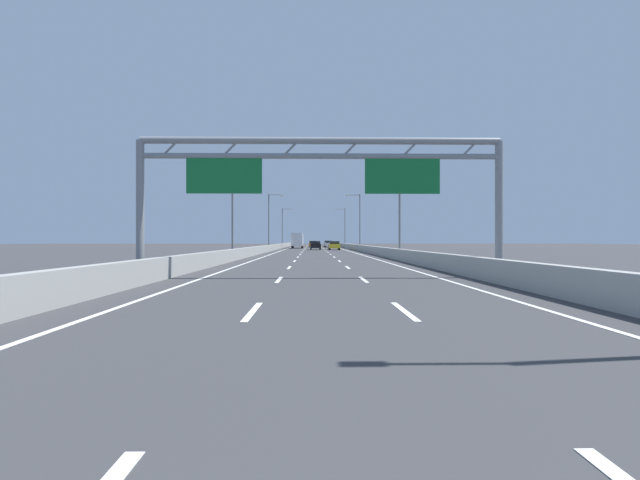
% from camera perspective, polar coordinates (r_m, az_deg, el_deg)
% --- Properties ---
extents(ground_plane, '(260.00, 260.00, 0.00)m').
position_cam_1_polar(ground_plane, '(98.83, -0.72, -0.99)').
color(ground_plane, '#38383A').
extents(lane_dash_left_1, '(0.16, 3.00, 0.01)m').
position_cam_1_polar(lane_dash_left_1, '(11.53, -8.04, -8.43)').
color(lane_dash_left_1, white).
rests_on(lane_dash_left_1, ground_plane).
extents(lane_dash_left_2, '(0.16, 3.00, 0.01)m').
position_cam_1_polar(lane_dash_left_2, '(20.43, -4.91, -4.75)').
color(lane_dash_left_2, white).
rests_on(lane_dash_left_2, ground_plane).
extents(lane_dash_left_3, '(0.16, 3.00, 0.01)m').
position_cam_1_polar(lane_dash_left_3, '(29.40, -3.70, -3.30)').
color(lane_dash_left_3, white).
rests_on(lane_dash_left_3, ground_plane).
extents(lane_dash_left_4, '(0.16, 3.00, 0.01)m').
position_cam_1_polar(lane_dash_left_4, '(38.38, -3.05, -2.53)').
color(lane_dash_left_4, white).
rests_on(lane_dash_left_4, ground_plane).
extents(lane_dash_left_5, '(0.16, 3.00, 0.01)m').
position_cam_1_polar(lane_dash_left_5, '(47.37, -2.65, -2.05)').
color(lane_dash_left_5, white).
rests_on(lane_dash_left_5, ground_plane).
extents(lane_dash_left_6, '(0.16, 3.00, 0.01)m').
position_cam_1_polar(lane_dash_left_6, '(56.36, -2.38, -1.72)').
color(lane_dash_left_6, white).
rests_on(lane_dash_left_6, ground_plane).
extents(lane_dash_left_7, '(0.16, 3.00, 0.01)m').
position_cam_1_polar(lane_dash_left_7, '(65.35, -2.18, -1.49)').
color(lane_dash_left_7, white).
rests_on(lane_dash_left_7, ground_plane).
extents(lane_dash_left_8, '(0.16, 3.00, 0.01)m').
position_cam_1_polar(lane_dash_left_8, '(74.35, -2.04, -1.31)').
color(lane_dash_left_8, white).
rests_on(lane_dash_left_8, ground_plane).
extents(lane_dash_left_9, '(0.16, 3.00, 0.01)m').
position_cam_1_polar(lane_dash_left_9, '(83.34, -1.92, -1.17)').
color(lane_dash_left_9, white).
rests_on(lane_dash_left_9, ground_plane).
extents(lane_dash_left_10, '(0.16, 3.00, 0.01)m').
position_cam_1_polar(lane_dash_left_10, '(92.34, -1.82, -1.06)').
color(lane_dash_left_10, white).
rests_on(lane_dash_left_10, ground_plane).
extents(lane_dash_left_11, '(0.16, 3.00, 0.01)m').
position_cam_1_polar(lane_dash_left_11, '(101.34, -1.75, -0.96)').
color(lane_dash_left_11, white).
rests_on(lane_dash_left_11, ground_plane).
extents(lane_dash_left_12, '(0.16, 3.00, 0.01)m').
position_cam_1_polar(lane_dash_left_12, '(110.34, -1.68, -0.89)').
color(lane_dash_left_12, white).
rests_on(lane_dash_left_12, ground_plane).
extents(lane_dash_left_13, '(0.16, 3.00, 0.01)m').
position_cam_1_polar(lane_dash_left_13, '(119.34, -1.63, -0.82)').
color(lane_dash_left_13, white).
rests_on(lane_dash_left_13, ground_plane).
extents(lane_dash_left_14, '(0.16, 3.00, 0.01)m').
position_cam_1_polar(lane_dash_left_14, '(128.33, -1.58, -0.76)').
color(lane_dash_left_14, white).
rests_on(lane_dash_left_14, ground_plane).
extents(lane_dash_left_15, '(0.16, 3.00, 0.01)m').
position_cam_1_polar(lane_dash_left_15, '(137.33, -1.54, -0.71)').
color(lane_dash_left_15, white).
rests_on(lane_dash_left_15, ground_plane).
extents(lane_dash_left_16, '(0.16, 3.00, 0.01)m').
position_cam_1_polar(lane_dash_left_16, '(146.33, -1.50, -0.67)').
color(lane_dash_left_16, white).
rests_on(lane_dash_left_16, ground_plane).
extents(lane_dash_left_17, '(0.16, 3.00, 0.01)m').
position_cam_1_polar(lane_dash_left_17, '(155.33, -1.47, -0.63)').
color(lane_dash_left_17, white).
rests_on(lane_dash_left_17, ground_plane).
extents(lane_dash_right_1, '(0.16, 3.00, 0.01)m').
position_cam_1_polar(lane_dash_right_1, '(11.65, 10.01, -8.34)').
color(lane_dash_right_1, white).
rests_on(lane_dash_right_1, ground_plane).
extents(lane_dash_right_2, '(0.16, 3.00, 0.01)m').
position_cam_1_polar(lane_dash_right_2, '(20.50, 5.21, -4.73)').
color(lane_dash_right_2, white).
rests_on(lane_dash_right_2, ground_plane).
extents(lane_dash_right_3, '(0.16, 3.00, 0.01)m').
position_cam_1_polar(lane_dash_right_3, '(29.45, 3.33, -3.29)').
color(lane_dash_right_3, white).
rests_on(lane_dash_right_3, ground_plane).
extents(lane_dash_right_4, '(0.16, 3.00, 0.01)m').
position_cam_1_polar(lane_dash_right_4, '(38.42, 2.32, -2.53)').
color(lane_dash_right_4, white).
rests_on(lane_dash_right_4, ground_plane).
extents(lane_dash_right_5, '(0.16, 3.00, 0.01)m').
position_cam_1_polar(lane_dash_right_5, '(47.40, 1.70, -2.05)').
color(lane_dash_right_5, white).
rests_on(lane_dash_right_5, ground_plane).
extents(lane_dash_right_6, '(0.16, 3.00, 0.01)m').
position_cam_1_polar(lane_dash_right_6, '(56.38, 1.28, -1.72)').
color(lane_dash_right_6, white).
rests_on(lane_dash_right_6, ground_plane).
extents(lane_dash_right_7, '(0.16, 3.00, 0.01)m').
position_cam_1_polar(lane_dash_right_7, '(65.37, 0.97, -1.49)').
color(lane_dash_right_7, white).
rests_on(lane_dash_right_7, ground_plane).
extents(lane_dash_right_8, '(0.16, 3.00, 0.01)m').
position_cam_1_polar(lane_dash_right_8, '(74.37, 0.74, -1.31)').
color(lane_dash_right_8, white).
rests_on(lane_dash_right_8, ground_plane).
extents(lane_dash_right_9, '(0.16, 3.00, 0.01)m').
position_cam_1_polar(lane_dash_right_9, '(83.36, 0.56, -1.17)').
color(lane_dash_right_9, white).
rests_on(lane_dash_right_9, ground_plane).
extents(lane_dash_right_10, '(0.16, 3.00, 0.01)m').
position_cam_1_polar(lane_dash_right_10, '(92.36, 0.41, -1.06)').
color(lane_dash_right_10, white).
rests_on(lane_dash_right_10, ground_plane).
extents(lane_dash_right_11, '(0.16, 3.00, 0.01)m').
position_cam_1_polar(lane_dash_right_11, '(101.35, 0.29, -0.96)').
color(lane_dash_right_11, white).
rests_on(lane_dash_right_11, ground_plane).
extents(lane_dash_right_12, '(0.16, 3.00, 0.01)m').
position_cam_1_polar(lane_dash_right_12, '(110.35, 0.19, -0.88)').
color(lane_dash_right_12, white).
rests_on(lane_dash_right_12, ground_plane).
extents(lane_dash_right_13, '(0.16, 3.00, 0.01)m').
position_cam_1_polar(lane_dash_right_13, '(119.35, 0.10, -0.82)').
color(lane_dash_right_13, white).
rests_on(lane_dash_right_13, ground_plane).
extents(lane_dash_right_14, '(0.16, 3.00, 0.01)m').
position_cam_1_polar(lane_dash_right_14, '(128.35, 0.03, -0.76)').
color(lane_dash_right_14, white).
rests_on(lane_dash_right_14, ground_plane).
extents(lane_dash_right_15, '(0.16, 3.00, 0.01)m').
position_cam_1_polar(lane_dash_right_15, '(137.34, -0.04, -0.71)').
color(lane_dash_right_15, white).
rests_on(lane_dash_right_15, ground_plane).
extents(lane_dash_right_16, '(0.16, 3.00, 0.01)m').
position_cam_1_polar(lane_dash_right_16, '(146.34, -0.09, -0.67)').
color(lane_dash_right_16, white).
rests_on(lane_dash_right_16, ground_plane).
extents(lane_dash_right_17, '(0.16, 3.00, 0.01)m').
position_cam_1_polar(lane_dash_right_17, '(155.34, -0.14, -0.63)').
color(lane_dash_right_17, white).
rests_on(lane_dash_right_17, ground_plane).
extents(edge_line_left, '(0.16, 176.00, 0.01)m').
position_cam_1_polar(edge_line_left, '(86.97, -4.15, -1.12)').
color(edge_line_left, white).
rests_on(edge_line_left, ground_plane).
extents(edge_line_right, '(0.16, 176.00, 0.01)m').
position_cam_1_polar(edge_line_right, '(87.02, 2.77, -1.12)').
color(edge_line_right, white).
rests_on(edge_line_right, ground_plane).
extents(barrier_left, '(0.45, 220.00, 0.95)m').
position_cam_1_polar(barrier_left, '(109.02, -4.37, -0.65)').
color(barrier_left, '#9E9E99').
rests_on(barrier_left, ground_plane).
extents(barrier_right, '(0.45, 220.00, 0.95)m').
position_cam_1_polar(barrier_right, '(109.07, 2.88, -0.65)').
color(barrier_right, '#9E9E99').
rests_on(barrier_right, ground_plane).
extents(sign_gantry, '(16.64, 0.36, 6.36)m').
position_cam_1_polar(sign_gantry, '(21.83, -0.11, 8.24)').
color(sign_gantry, gray).
rests_on(sign_gantry, ground_plane).
extents(streetlamp_left_mid, '(2.58, 0.28, 9.50)m').
position_cam_1_polar(streetlamp_left_mid, '(44.64, -10.10, 4.75)').
color(streetlamp_left_mid, slate).
rests_on(streetlamp_left_mid, ground_plane).
extents(streetlamp_right_mid, '(2.58, 0.28, 9.50)m').
position_cam_1_polar(streetlamp_right_mid, '(44.77, 9.19, 4.74)').
color(streetlamp_right_mid, slate).
rests_on(streetlamp_right_mid, ground_plane).
extents(streetlamp_left_far, '(2.58, 0.28, 9.50)m').
position_cam_1_polar(streetlamp_left_far, '(80.94, -5.97, 2.61)').
color(streetlamp_left_far, slate).
rests_on(streetlamp_left_far, ground_plane).
extents(streetlamp_right_far, '(2.58, 0.28, 9.50)m').
position_cam_1_polar(streetlamp_right_far, '(81.01, 4.62, 2.61)').
color(streetlamp_right_far, slate).
rests_on(streetlamp_right_far, ground_plane).
extents(streetlamp_left_distant, '(2.58, 0.28, 9.50)m').
position_cam_1_polar(streetlamp_left_distant, '(117.44, -4.40, 1.80)').
color(streetlamp_left_distant, slate).
rests_on(streetlamp_left_distant, ground_plane).
extents(streetlamp_right_distant, '(2.58, 0.28, 9.50)m').
position_cam_1_polar(streetlamp_right_distant, '(117.49, 2.89, 1.80)').
color(streetlamp_right_distant, slate).
rests_on(streetlamp_right_distant, ground_plane).
extents(black_car, '(1.83, 4.31, 1.49)m').
position_cam_1_polar(black_car, '(83.40, -0.54, -0.64)').
color(black_car, black).
rests_on(black_car, ground_plane).
extents(silver_car, '(1.90, 4.61, 1.56)m').
position_cam_1_polar(silver_car, '(118.86, 0.95, -0.44)').
color(silver_car, '#A8ADB2').
rests_on(silver_car, ground_plane).
extents(yellow_car, '(1.88, 4.69, 1.51)m').
position_cam_1_polar(yellow_car, '(82.58, 1.71, -0.64)').
color(yellow_car, yellow).
rests_on(yellow_car, ground_plane).
extents(white_car, '(1.85, 4.21, 1.46)m').
position_cam_1_polar(white_car, '(110.63, 1.11, -0.50)').
color(white_car, silver).
rests_on(white_car, ground_plane).
extents(orange_car, '(1.87, 4.69, 1.50)m').
position_cam_1_polar(orange_car, '(111.57, -0.85, -0.48)').
color(orange_car, orange).
rests_on(orange_car, ground_plane).
extents(box_truck, '(2.30, 8.44, 3.14)m').
position_cam_1_polar(box_truck, '(99.61, -2.72, -0.01)').
color(box_truck, silver).
rests_on(box_truck, ground_plane).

